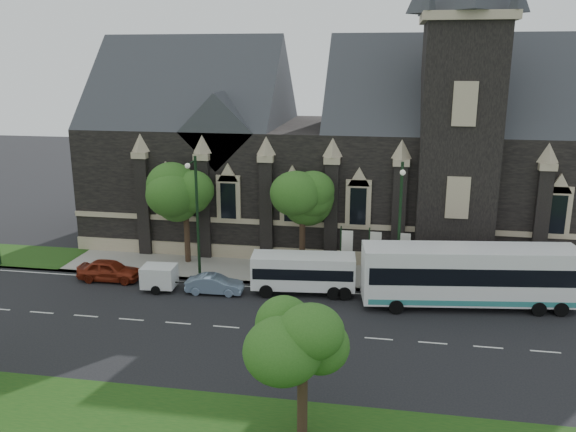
% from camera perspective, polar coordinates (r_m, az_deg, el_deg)
% --- Properties ---
extents(ground, '(160.00, 160.00, 0.00)m').
position_cam_1_polar(ground, '(35.89, -6.00, -10.61)').
color(ground, black).
rests_on(ground, ground).
extents(sidewalk, '(80.00, 5.00, 0.15)m').
position_cam_1_polar(sidewalk, '(44.35, -2.68, -5.33)').
color(sidewalk, gray).
rests_on(sidewalk, ground).
extents(museum, '(40.00, 17.70, 29.90)m').
position_cam_1_polar(museum, '(50.55, 5.22, 6.63)').
color(museum, black).
rests_on(museum, ground).
extents(tree_park_east, '(3.40, 3.40, 6.28)m').
position_cam_1_polar(tree_park_east, '(24.49, 1.92, -11.29)').
color(tree_park_east, black).
rests_on(tree_park_east, ground).
extents(tree_walk_right, '(4.08, 4.08, 7.80)m').
position_cam_1_polar(tree_walk_right, '(43.30, 1.73, 2.11)').
color(tree_walk_right, black).
rests_on(tree_walk_right, ground).
extents(tree_walk_left, '(3.91, 3.91, 7.64)m').
position_cam_1_polar(tree_walk_left, '(45.43, -9.60, 2.41)').
color(tree_walk_left, black).
rests_on(tree_walk_left, ground).
extents(street_lamp_near, '(0.36, 1.88, 9.00)m').
position_cam_1_polar(street_lamp_near, '(39.56, 10.75, -0.45)').
color(street_lamp_near, black).
rests_on(street_lamp_near, ground).
extents(street_lamp_mid, '(0.36, 1.88, 9.00)m').
position_cam_1_polar(street_lamp_mid, '(41.68, -8.85, 0.42)').
color(street_lamp_mid, black).
rests_on(street_lamp_mid, ground).
extents(banner_flag_left, '(0.90, 0.10, 4.00)m').
position_cam_1_polar(banner_flag_left, '(42.26, 5.50, -3.12)').
color(banner_flag_left, black).
rests_on(banner_flag_left, ground).
extents(banner_flag_center, '(0.90, 0.10, 4.00)m').
position_cam_1_polar(banner_flag_center, '(42.17, 8.22, -3.24)').
color(banner_flag_center, black).
rests_on(banner_flag_center, ground).
extents(banner_flag_right, '(0.90, 0.10, 4.00)m').
position_cam_1_polar(banner_flag_right, '(42.18, 10.94, -3.36)').
color(banner_flag_right, black).
rests_on(banner_flag_right, ground).
extents(tour_coach, '(13.77, 4.61, 3.94)m').
position_cam_1_polar(tour_coach, '(39.47, 17.11, -5.43)').
color(tour_coach, white).
rests_on(tour_coach, ground).
extents(shuttle_bus, '(7.13, 3.05, 2.68)m').
position_cam_1_polar(shuttle_bus, '(40.04, 1.53, -5.34)').
color(shuttle_bus, white).
rests_on(shuttle_bus, ground).
extents(box_trailer, '(3.30, 1.94, 1.74)m').
position_cam_1_polar(box_trailer, '(41.62, -12.33, -5.73)').
color(box_trailer, silver).
rests_on(box_trailer, ground).
extents(sedan, '(3.94, 1.51, 1.28)m').
position_cam_1_polar(sedan, '(40.55, -7.11, -6.57)').
color(sedan, '#7B94B2').
rests_on(sedan, ground).
extents(car_far_red, '(4.56, 1.92, 1.54)m').
position_cam_1_polar(car_far_red, '(44.34, -16.87, -5.04)').
color(car_far_red, maroon).
rests_on(car_far_red, ground).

